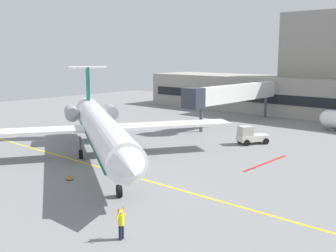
# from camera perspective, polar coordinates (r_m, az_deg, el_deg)

# --- Properties ---
(ground) EXTENTS (120.00, 120.00, 0.11)m
(ground) POSITION_cam_1_polar(r_m,az_deg,el_deg) (35.45, -8.08, -6.96)
(ground) COLOR slate
(jet_bridge_west) EXTENTS (2.40, 21.22, 5.88)m
(jet_bridge_west) POSITION_cam_1_polar(r_m,az_deg,el_deg) (60.40, 8.74, 4.38)
(jet_bridge_west) COLOR silver
(jet_bridge_west) RESTS_ON ground
(regional_jet) EXTENTS (29.97, 24.95, 8.68)m
(regional_jet) POSITION_cam_1_polar(r_m,az_deg,el_deg) (40.57, -9.34, -0.08)
(regional_jet) COLOR white
(regional_jet) RESTS_ON ground
(baggage_tug) EXTENTS (3.11, 3.82, 2.08)m
(baggage_tug) POSITION_cam_1_polar(r_m,az_deg,el_deg) (48.31, 11.22, -1.33)
(baggage_tug) COLOR silver
(baggage_tug) RESTS_ON ground
(marshaller) EXTENTS (0.34, 0.83, 1.88)m
(marshaller) POSITION_cam_1_polar(r_m,az_deg,el_deg) (23.65, -6.44, -13.08)
(marshaller) COLOR #191E33
(marshaller) RESTS_ON ground
(safety_cone_bravo) EXTENTS (0.47, 0.47, 0.55)m
(safety_cone_bravo) POSITION_cam_1_polar(r_m,az_deg,el_deg) (35.03, -13.32, -6.83)
(safety_cone_bravo) COLOR orange
(safety_cone_bravo) RESTS_ON ground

